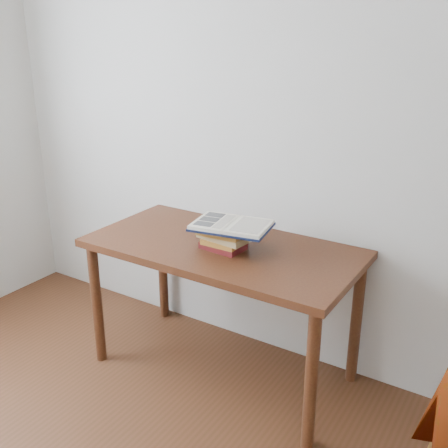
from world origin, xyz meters
The scene contains 3 objects.
desk centered at (0.09, 1.38, 0.68)m, with size 1.45×0.72×0.78m.
book_stack centered at (0.13, 1.33, 0.84)m, with size 0.28×0.22×0.13m.
open_book centered at (0.17, 1.34, 0.92)m, with size 0.43×0.33×0.03m.
Camera 1 is at (1.47, -0.78, 1.84)m, focal length 42.00 mm.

